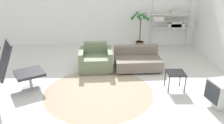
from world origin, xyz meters
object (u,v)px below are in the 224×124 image
at_px(lounge_chair, 11,61).
at_px(crt_television, 224,93).
at_px(couch_low, 137,61).
at_px(shelf_unit, 171,21).
at_px(side_table, 176,74).
at_px(armchair_red, 96,60).
at_px(potted_plant, 140,30).

bearing_deg(lounge_chair, crt_television, 49.55).
distance_m(couch_low, crt_television, 2.40).
xyz_separation_m(couch_low, shelf_unit, (1.34, 1.89, 0.72)).
height_order(side_table, crt_television, crt_television).
bearing_deg(armchair_red, crt_television, 139.85).
relative_size(side_table, shelf_unit, 0.25).
bearing_deg(couch_low, shelf_unit, -129.26).
xyz_separation_m(lounge_chair, shelf_unit, (4.16, 3.18, 0.21)).
xyz_separation_m(lounge_chair, armchair_red, (1.69, 1.24, -0.46)).
bearing_deg(crt_television, couch_low, 24.85).
bearing_deg(potted_plant, side_table, -82.16).
xyz_separation_m(lounge_chair, potted_plant, (3.11, 3.09, -0.07)).
height_order(lounge_chair, side_table, lounge_chair).
bearing_deg(couch_low, armchair_red, -1.28).
bearing_deg(side_table, lounge_chair, -178.62).
bearing_deg(potted_plant, couch_low, -99.01).
xyz_separation_m(armchair_red, crt_television, (2.55, -1.89, 0.05)).
bearing_deg(armchair_red, lounge_chair, 32.77).
bearing_deg(crt_television, armchair_red, 42.16).
bearing_deg(side_table, potted_plant, 97.84).
distance_m(side_table, crt_television, 1.03).
height_order(lounge_chair, potted_plant, potted_plant).
bearing_deg(crt_television, shelf_unit, -10.15).
bearing_deg(armchair_red, side_table, 144.06).
xyz_separation_m(couch_low, side_table, (0.70, -1.21, 0.16)).
bearing_deg(shelf_unit, potted_plant, -175.19).
bearing_deg(couch_low, potted_plant, -102.85).
relative_size(lounge_chair, crt_television, 2.08).
xyz_separation_m(side_table, shelf_unit, (0.64, 3.10, 0.56)).
relative_size(couch_low, crt_television, 2.12).
distance_m(side_table, shelf_unit, 3.21).
bearing_deg(shelf_unit, side_table, -101.72).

